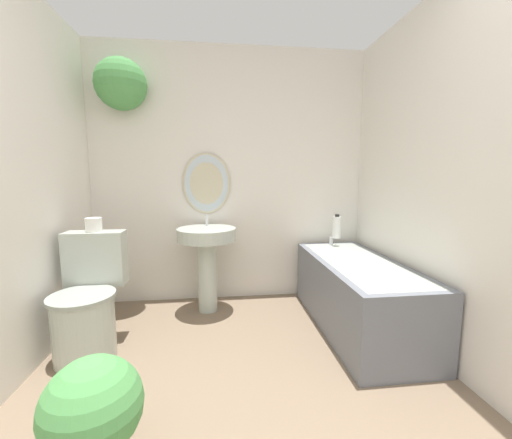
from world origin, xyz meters
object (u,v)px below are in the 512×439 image
object	(u,v)px
bathtub	(357,293)
pedestal_sink	(207,251)
toilet	(88,305)
shampoo_bottle	(337,227)
potted_plant	(93,414)
toilet_paper_roll	(94,225)

from	to	relation	value
bathtub	pedestal_sink	bearing A→B (deg)	158.75
toilet	shampoo_bottle	distance (m)	2.16
potted_plant	bathtub	bearing A→B (deg)	34.62
bathtub	toilet	bearing A→B (deg)	-176.47
toilet	toilet_paper_roll	bearing A→B (deg)	90.00
shampoo_bottle	toilet_paper_roll	distance (m)	2.08
bathtub	toilet_paper_roll	distance (m)	2.06
toilet_paper_roll	pedestal_sink	bearing A→B (deg)	26.57
bathtub	toilet_paper_roll	size ratio (longest dim) A/B	12.95
toilet	shampoo_bottle	size ratio (longest dim) A/B	3.54
shampoo_bottle	bathtub	bearing A→B (deg)	-93.19
bathtub	toilet_paper_roll	xyz separation A→B (m)	(-1.98, 0.07, 0.58)
toilet	bathtub	bearing A→B (deg)	3.53
toilet	potted_plant	bearing A→B (deg)	-68.05
shampoo_bottle	toilet_paper_roll	xyz separation A→B (m)	(-2.01, -0.49, 0.13)
pedestal_sink	toilet_paper_roll	xyz separation A→B (m)	(-0.79, -0.39, 0.31)
shampoo_bottle	toilet_paper_roll	size ratio (longest dim) A/B	2.08
pedestal_sink	shampoo_bottle	xyz separation A→B (m)	(1.23, 0.10, 0.17)
pedestal_sink	bathtub	bearing A→B (deg)	-21.25
pedestal_sink	toilet_paper_roll	world-z (taller)	toilet_paper_roll
potted_plant	toilet_paper_roll	size ratio (longest dim) A/B	4.59
bathtub	shampoo_bottle	bearing A→B (deg)	86.81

